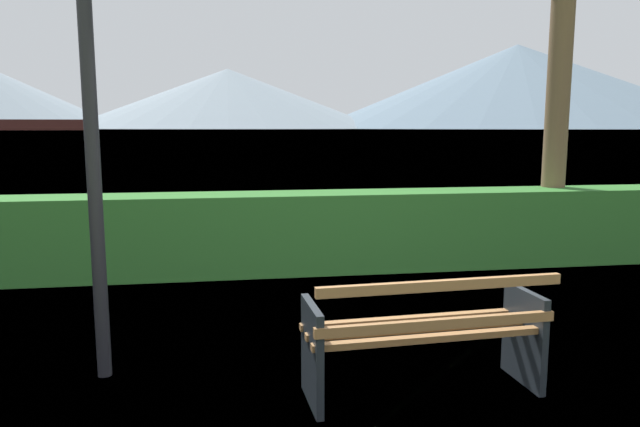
# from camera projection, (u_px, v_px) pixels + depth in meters

# --- Properties ---
(ground_plane) EXTENTS (1400.00, 1400.00, 0.00)m
(ground_plane) POSITION_uv_depth(u_px,v_px,m) (420.00, 391.00, 4.07)
(ground_plane) COLOR olive
(water_surface) EXTENTS (620.00, 620.00, 0.00)m
(water_surface) POSITION_uv_depth(u_px,v_px,m) (230.00, 130.00, 304.19)
(water_surface) COLOR #6B8EA3
(water_surface) RESTS_ON ground_plane
(park_bench) EXTENTS (1.65, 0.67, 0.87)m
(park_bench) POSITION_uv_depth(u_px,v_px,m) (425.00, 335.00, 3.95)
(park_bench) COLOR olive
(park_bench) RESTS_ON ground_plane
(hedge_row) EXTENTS (10.39, 0.72, 0.99)m
(hedge_row) POSITION_uv_depth(u_px,v_px,m) (332.00, 231.00, 7.45)
(hedge_row) COLOR #2D6B28
(hedge_row) RESTS_ON ground_plane
(cargo_ship_large) EXTENTS (69.03, 9.37, 16.25)m
(cargo_ship_large) POSITION_uv_depth(u_px,v_px,m) (7.00, 121.00, 288.78)
(cargo_ship_large) COLOR #471E19
(cargo_ship_large) RESTS_ON water_surface
(distant_hills) EXTENTS (848.58, 407.26, 78.14)m
(distant_hills) POSITION_uv_depth(u_px,v_px,m) (319.00, 91.00, 550.27)
(distant_hills) COLOR gray
(distant_hills) RESTS_ON ground_plane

